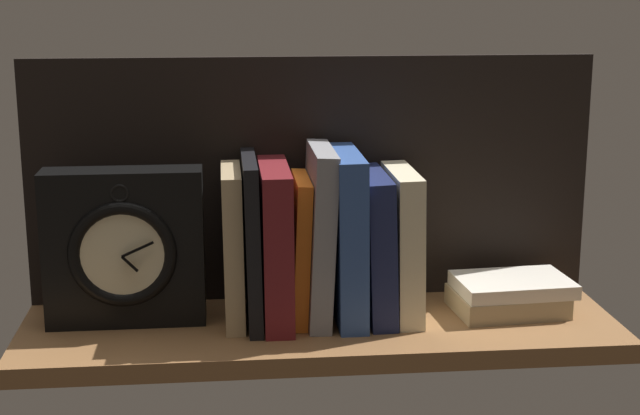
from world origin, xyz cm
name	(u,v)px	position (x,y,z in cm)	size (l,w,h in cm)	color
ground_plane	(321,331)	(0.00, 0.00, -1.25)	(77.89, 23.82, 2.50)	brown
back_panel	(312,179)	(0.00, 11.31, 16.86)	(77.89, 1.20, 33.71)	black
book_tan_shortstories	(233,246)	(-11.19, 2.28, 10.11)	(2.48, 13.35, 20.21)	tan
book_black_skeptic	(252,240)	(-8.75, 2.28, 10.80)	(1.80, 16.26, 21.61)	black
book_maroon_dawkins	(275,244)	(-5.68, 2.28, 10.25)	(3.73, 16.86, 20.49)	maroon
book_orange_pandolfini	(299,248)	(-2.56, 2.28, 9.48)	(1.92, 12.16, 18.97)	orange
book_gray_chess	(320,234)	(0.12, 2.28, 11.37)	(2.83, 15.06, 22.73)	gray
book_blue_modern	(347,236)	(3.66, 2.28, 11.05)	(3.65, 16.22, 22.10)	#2D4C8E
book_navy_bierce	(375,245)	(7.47, 2.28, 9.64)	(3.38, 15.02, 19.27)	#192147
book_cream_twain	(402,243)	(11.12, 2.28, 9.81)	(3.31, 14.40, 19.61)	beige
framed_clock	(124,248)	(-25.10, 2.32, 10.15)	(20.34, 7.01, 20.34)	black
book_stack_side	(509,295)	(25.83, 1.78, 2.34)	(16.13, 11.62, 4.63)	#9E8966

